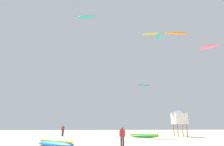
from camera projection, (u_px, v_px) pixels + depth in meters
The scene contains 11 objects.
person_foreground at pixel (122, 135), 16.22m from camera, with size 0.53×0.37×1.63m.
person_midground at pixel (63, 130), 31.05m from camera, with size 0.48×0.41×1.76m.
kite_grounded_near at pixel (144, 136), 27.92m from camera, with size 4.41×3.28×0.56m.
kite_grounded_mid at pixel (55, 144), 16.02m from camera, with size 4.17×4.06×0.59m.
lifeguard_tower at pixel (179, 117), 31.00m from camera, with size 2.30×2.30×4.15m.
kite_aloft_0 at pixel (86, 17), 42.78m from camera, with size 4.32×2.01×0.62m.
kite_aloft_1 at pixel (151, 34), 51.09m from camera, with size 4.66×2.43×1.09m.
kite_aloft_2 at pixel (144, 86), 56.09m from camera, with size 3.59×1.56×0.65m.
kite_aloft_3 at pixel (177, 33), 32.50m from camera, with size 4.07×1.26×0.76m.
kite_aloft_5 at pixel (209, 47), 31.83m from camera, with size 2.96×2.95×0.56m.
kite_aloft_6 at pixel (159, 36), 37.23m from camera, with size 1.25×2.81×0.62m.
Camera 1 is at (-2.71, -12.27, 1.76)m, focal length 30.88 mm.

